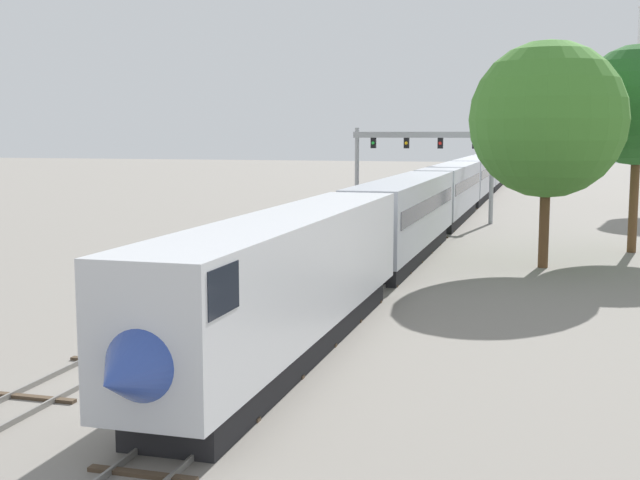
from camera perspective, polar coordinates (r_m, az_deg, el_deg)
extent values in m
plane|color=gray|center=(25.35, -9.74, -10.03)|extent=(400.00, 400.00, 0.00)
cube|color=slate|center=(82.66, 9.27, 2.07)|extent=(0.07, 200.00, 0.16)
cube|color=slate|center=(82.51, 10.27, 2.04)|extent=(0.07, 200.00, 0.16)
cube|color=#473828|center=(19.45, -12.09, -15.42)|extent=(2.60, 0.24, 0.10)
cube|color=#473828|center=(22.82, -7.31, -11.84)|extent=(2.60, 0.24, 0.10)
cube|color=#473828|center=(26.36, -3.86, -9.14)|extent=(2.60, 0.24, 0.10)
cube|color=#473828|center=(30.02, -1.28, -7.07)|extent=(2.60, 0.24, 0.10)
cube|color=#473828|center=(33.76, 0.71, -5.45)|extent=(2.60, 0.24, 0.10)
cube|color=#473828|center=(37.55, 2.30, -4.15)|extent=(2.60, 0.24, 0.10)
cube|color=#473828|center=(41.38, 3.60, -3.08)|extent=(2.60, 0.24, 0.10)
cube|color=#473828|center=(45.24, 4.67, -2.19)|extent=(2.60, 0.24, 0.10)
cube|color=#473828|center=(49.13, 5.57, -1.45)|extent=(2.60, 0.24, 0.10)
cube|color=#473828|center=(53.03, 6.34, -0.81)|extent=(2.60, 0.24, 0.10)
cube|color=#473828|center=(56.94, 7.00, -0.26)|extent=(2.60, 0.24, 0.10)
cube|color=#473828|center=(60.86, 7.58, 0.22)|extent=(2.60, 0.24, 0.10)
cube|color=#473828|center=(64.80, 8.08, 0.64)|extent=(2.60, 0.24, 0.10)
cube|color=#473828|center=(68.74, 8.53, 1.01)|extent=(2.60, 0.24, 0.10)
cube|color=#473828|center=(72.69, 8.93, 1.35)|extent=(2.60, 0.24, 0.10)
cube|color=#473828|center=(76.64, 9.29, 1.64)|extent=(2.60, 0.24, 0.10)
cube|color=#473828|center=(80.60, 9.62, 1.91)|extent=(2.60, 0.24, 0.10)
cube|color=#473828|center=(84.56, 9.91, 2.16)|extent=(2.60, 0.24, 0.10)
cube|color=#473828|center=(88.53, 10.18, 2.38)|extent=(2.60, 0.24, 0.10)
cube|color=#473828|center=(92.50, 10.42, 2.58)|extent=(2.60, 0.24, 0.10)
cube|color=#473828|center=(96.47, 10.65, 2.77)|extent=(2.60, 0.24, 0.10)
cube|color=#473828|center=(100.44, 10.85, 2.94)|extent=(2.60, 0.24, 0.10)
cube|color=#473828|center=(104.42, 11.05, 3.09)|extent=(2.60, 0.24, 0.10)
cube|color=#473828|center=(108.39, 11.22, 3.24)|extent=(2.60, 0.24, 0.10)
cube|color=#473828|center=(112.37, 11.39, 3.38)|extent=(2.60, 0.24, 0.10)
cube|color=#473828|center=(116.35, 11.54, 3.50)|extent=(2.60, 0.24, 0.10)
cube|color=#473828|center=(120.33, 11.69, 3.62)|extent=(2.60, 0.24, 0.10)
cube|color=#473828|center=(124.32, 11.82, 3.73)|extent=(2.60, 0.24, 0.10)
cube|color=#473828|center=(128.30, 11.95, 3.84)|extent=(2.60, 0.24, 0.10)
cube|color=#473828|center=(132.29, 12.06, 3.93)|extent=(2.60, 0.24, 0.10)
cube|color=#473828|center=(136.27, 12.18, 4.03)|extent=(2.60, 0.24, 0.10)
cube|color=#473828|center=(140.26, 12.28, 4.11)|extent=(2.60, 0.24, 0.10)
cube|color=#473828|center=(144.24, 12.38, 4.19)|extent=(2.60, 0.24, 0.10)
cube|color=#473828|center=(148.23, 12.47, 4.27)|extent=(2.60, 0.24, 0.10)
cube|color=#473828|center=(152.22, 12.56, 4.34)|extent=(2.60, 0.24, 0.10)
cube|color=#473828|center=(156.21, 12.65, 4.41)|extent=(2.60, 0.24, 0.10)
cube|color=#473828|center=(160.20, 12.73, 4.48)|extent=(2.60, 0.24, 0.10)
cube|color=#473828|center=(164.19, 12.80, 4.54)|extent=(2.60, 0.24, 0.10)
cube|color=#473828|center=(168.18, 12.88, 4.60)|extent=(2.60, 0.24, 0.10)
cube|color=#473828|center=(172.17, 12.95, 4.66)|extent=(2.60, 0.24, 0.10)
cube|color=#473828|center=(176.16, 13.01, 4.71)|extent=(2.60, 0.24, 0.10)
cube|color=#473828|center=(180.16, 13.08, 4.77)|extent=(2.60, 0.24, 0.10)
cube|color=slate|center=(63.97, 2.31, 0.65)|extent=(0.07, 160.00, 0.16)
cube|color=slate|center=(63.65, 3.57, 0.61)|extent=(0.07, 160.00, 0.16)
cube|color=#473828|center=(25.39, -18.99, -10.18)|extent=(2.60, 0.24, 0.10)
cube|color=#473828|center=(28.62, -14.40, -8.03)|extent=(2.60, 0.24, 0.10)
cube|color=#473828|center=(32.02, -10.79, -6.29)|extent=(2.60, 0.24, 0.10)
cube|color=#473828|center=(35.55, -7.91, -4.87)|extent=(2.60, 0.24, 0.10)
cube|color=#473828|center=(39.17, -5.56, -3.69)|extent=(2.60, 0.24, 0.10)
cube|color=#473828|center=(42.86, -3.62, -2.72)|extent=(2.60, 0.24, 0.10)
cube|color=#473828|center=(46.60, -1.99, -1.90)|extent=(2.60, 0.24, 0.10)
cube|color=#473828|center=(50.37, -0.60, -1.19)|extent=(2.60, 0.24, 0.10)
cube|color=#473828|center=(54.18, 0.59, -0.59)|extent=(2.60, 0.24, 0.10)
cube|color=#473828|center=(58.02, 1.62, -0.07)|extent=(2.60, 0.24, 0.10)
cube|color=#473828|center=(61.88, 2.53, 0.39)|extent=(2.60, 0.24, 0.10)
cube|color=#473828|center=(65.75, 3.33, 0.80)|extent=(2.60, 0.24, 0.10)
cube|color=#473828|center=(69.64, 4.04, 1.16)|extent=(2.60, 0.24, 0.10)
cube|color=#473828|center=(73.54, 4.67, 1.48)|extent=(2.60, 0.24, 0.10)
cube|color=#473828|center=(77.45, 5.25, 1.77)|extent=(2.60, 0.24, 0.10)
cube|color=#473828|center=(81.37, 5.76, 2.03)|extent=(2.60, 0.24, 0.10)
cube|color=#473828|center=(85.29, 6.23, 2.26)|extent=(2.60, 0.24, 0.10)
cube|color=#473828|center=(89.23, 6.66, 2.48)|extent=(2.60, 0.24, 0.10)
cube|color=#473828|center=(93.16, 7.05, 2.68)|extent=(2.60, 0.24, 0.10)
cube|color=#473828|center=(97.11, 7.41, 2.86)|extent=(2.60, 0.24, 0.10)
cube|color=#473828|center=(101.06, 7.74, 3.03)|extent=(2.60, 0.24, 0.10)
cube|color=#473828|center=(105.01, 8.05, 3.18)|extent=(2.60, 0.24, 0.10)
cube|color=#473828|center=(108.96, 8.34, 3.32)|extent=(2.60, 0.24, 0.10)
cube|color=#473828|center=(112.92, 8.60, 3.46)|extent=(2.60, 0.24, 0.10)
cube|color=#473828|center=(116.88, 8.85, 3.58)|extent=(2.60, 0.24, 0.10)
cube|color=#473828|center=(120.85, 9.08, 3.70)|extent=(2.60, 0.24, 0.10)
cube|color=#473828|center=(124.81, 9.30, 3.81)|extent=(2.60, 0.24, 0.10)
cube|color=#473828|center=(128.78, 9.50, 3.91)|extent=(2.60, 0.24, 0.10)
cube|color=#473828|center=(132.75, 9.69, 4.00)|extent=(2.60, 0.24, 0.10)
cube|color=#473828|center=(136.73, 9.87, 4.09)|extent=(2.60, 0.24, 0.10)
cube|color=#473828|center=(140.70, 10.04, 4.18)|extent=(2.60, 0.24, 0.10)
cube|color=silver|center=(28.31, -2.02, -2.06)|extent=(3.00, 21.58, 3.80)
cone|color=#2D479E|center=(18.48, -12.59, -8.61)|extent=(2.88, 2.60, 2.88)
cube|color=black|center=(19.34, -10.75, -3.16)|extent=(3.04, 1.80, 1.10)
cube|color=black|center=(28.80, -2.00, -6.78)|extent=(2.52, 19.43, 1.00)
cube|color=#9EA3AD|center=(50.12, 5.89, 2.01)|extent=(3.00, 21.58, 3.80)
cube|color=black|center=(50.09, 5.89, 2.46)|extent=(3.04, 19.86, 0.90)
cube|color=black|center=(50.40, 5.85, -0.71)|extent=(2.52, 19.43, 1.00)
cube|color=#9EA3AD|center=(72.41, 8.97, 3.59)|extent=(3.00, 21.58, 3.80)
cube|color=black|center=(72.39, 8.98, 3.90)|extent=(3.04, 19.86, 0.90)
cube|color=black|center=(72.60, 8.94, 1.70)|extent=(2.52, 19.43, 1.00)
cube|color=#9EA3AD|center=(94.84, 10.61, 4.42)|extent=(3.00, 21.58, 3.80)
cube|color=black|center=(94.82, 10.61, 4.66)|extent=(3.04, 19.86, 0.90)
cube|color=black|center=(94.99, 10.57, 2.97)|extent=(2.52, 19.43, 1.00)
cube|color=#9EA3AD|center=(117.33, 11.62, 4.93)|extent=(3.00, 21.58, 3.80)
cube|color=black|center=(117.31, 11.62, 5.12)|extent=(3.04, 19.86, 0.90)
cube|color=black|center=(117.45, 11.59, 3.76)|extent=(2.52, 19.43, 1.00)
cylinder|color=#999BA0|center=(72.38, 2.54, 4.53)|extent=(0.36, 0.36, 7.99)
cylinder|color=#999BA0|center=(70.64, 11.68, 4.32)|extent=(0.36, 0.36, 7.99)
cube|color=#999BA0|center=(71.20, 7.10, 7.17)|extent=(12.10, 0.36, 0.50)
cube|color=black|center=(72.03, 3.68, 6.66)|extent=(0.44, 0.32, 0.90)
sphere|color=green|center=(71.85, 3.65, 6.65)|extent=(0.28, 0.28, 0.28)
cube|color=black|center=(71.48, 5.95, 6.63)|extent=(0.44, 0.32, 0.90)
sphere|color=yellow|center=(71.30, 5.93, 6.62)|extent=(0.28, 0.28, 0.28)
cube|color=black|center=(71.05, 8.25, 6.59)|extent=(0.44, 0.32, 0.90)
sphere|color=red|center=(70.86, 8.23, 6.58)|extent=(0.28, 0.28, 0.28)
cube|color=black|center=(70.73, 10.58, 6.54)|extent=(0.44, 0.32, 0.90)
sphere|color=green|center=(70.54, 10.56, 6.53)|extent=(0.28, 0.28, 0.28)
cylinder|color=brown|center=(56.11, 20.71, 2.57)|extent=(0.56, 0.56, 6.64)
sphere|color=#235B23|center=(55.98, 20.98, 8.64)|extent=(7.50, 7.50, 7.50)
cylinder|color=brown|center=(48.23, 15.12, 1.25)|extent=(0.56, 0.56, 5.24)
sphere|color=#427F2D|center=(47.99, 15.34, 7.98)|extent=(8.66, 8.66, 8.66)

